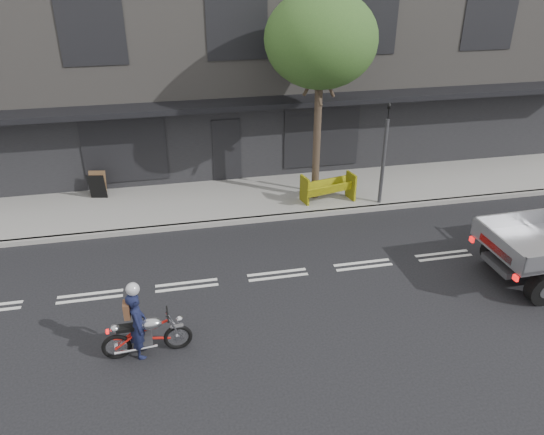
{
  "coord_description": "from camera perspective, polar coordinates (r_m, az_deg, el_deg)",
  "views": [
    {
      "loc": [
        -2.54,
        -11.51,
        7.88
      ],
      "look_at": [
        -0.05,
        0.5,
        1.48
      ],
      "focal_mm": 35.0,
      "sensor_mm": 36.0,
      "label": 1
    }
  ],
  "objects": [
    {
      "name": "motorcycle",
      "position": [
        11.78,
        -13.33,
        -12.12
      ],
      "size": [
        1.91,
        0.55,
        0.98
      ],
      "rotation": [
        0.0,
        0.0,
        0.04
      ],
      "color": "black",
      "rests_on": "ground"
    },
    {
      "name": "street_tree",
      "position": [
        16.61,
        5.28,
        18.45
      ],
      "size": [
        3.4,
        3.4,
        6.74
      ],
      "color": "#382B21",
      "rests_on": "ground"
    },
    {
      "name": "ground",
      "position": [
        14.18,
        0.61,
        -6.2
      ],
      "size": [
        80.0,
        80.0,
        0.0
      ],
      "primitive_type": "plane",
      "color": "black",
      "rests_on": "ground"
    },
    {
      "name": "sandwich_board",
      "position": [
        18.69,
        -18.29,
        3.16
      ],
      "size": [
        0.62,
        0.48,
        0.88
      ],
      "primitive_type": null,
      "rotation": [
        0.0,
        0.0,
        -0.2
      ],
      "color": "black",
      "rests_on": "sidewalk"
    },
    {
      "name": "kerb",
      "position": [
        16.76,
        -1.64,
        -0.2
      ],
      "size": [
        32.0,
        0.2,
        0.15
      ],
      "primitive_type": "cube",
      "color": "gray",
      "rests_on": "ground"
    },
    {
      "name": "traffic_light_pole",
      "position": [
        17.47,
        11.9,
        6.07
      ],
      "size": [
        0.12,
        0.12,
        3.5
      ],
      "color": "#2D2D30",
      "rests_on": "ground"
    },
    {
      "name": "sidewalk",
      "position": [
        18.17,
        -2.54,
        2.1
      ],
      "size": [
        32.0,
        3.2,
        0.15
      ],
      "primitive_type": "cube",
      "color": "gray",
      "rests_on": "ground"
    },
    {
      "name": "building_main",
      "position": [
        23.28,
        -5.56,
        17.86
      ],
      "size": [
        26.0,
        10.0,
        8.0
      ],
      "primitive_type": "cube",
      "color": "slate",
      "rests_on": "ground"
    },
    {
      "name": "rider",
      "position": [
        11.62,
        -14.23,
        -11.13
      ],
      "size": [
        0.4,
        0.58,
        1.56
      ],
      "primitive_type": "imported",
      "rotation": [
        0.0,
        0.0,
        1.61
      ],
      "color": "#131734",
      "rests_on": "ground"
    },
    {
      "name": "construction_barrier",
      "position": [
        17.5,
        6.28,
        2.92
      ],
      "size": [
        1.83,
        1.05,
        0.96
      ],
      "primitive_type": null,
      "rotation": [
        0.0,
        0.0,
        0.23
      ],
      "color": "#FFF90D",
      "rests_on": "sidewalk"
    }
  ]
}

